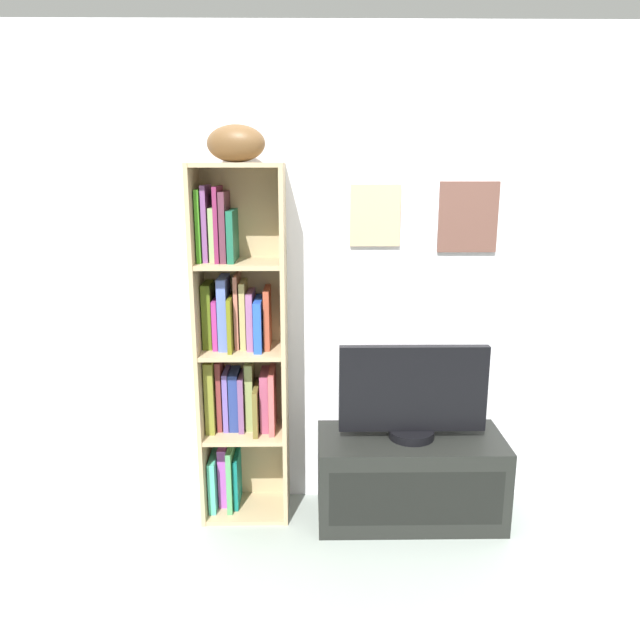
% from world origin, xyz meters
% --- Properties ---
extents(back_wall, '(4.80, 0.08, 2.32)m').
position_xyz_m(back_wall, '(0.00, 1.13, 1.16)').
color(back_wall, silver).
rests_on(back_wall, ground).
extents(bookshelf, '(0.42, 0.29, 1.71)m').
position_xyz_m(bookshelf, '(-0.70, 0.99, 0.83)').
color(bookshelf, tan).
rests_on(bookshelf, ground).
extents(football, '(0.30, 0.23, 0.16)m').
position_xyz_m(football, '(-0.68, 0.95, 1.79)').
color(football, brown).
rests_on(football, bookshelf).
extents(tv_stand, '(0.90, 0.41, 0.42)m').
position_xyz_m(tv_stand, '(0.13, 0.89, 0.21)').
color(tv_stand, black).
rests_on(tv_stand, ground).
extents(television, '(0.70, 0.22, 0.46)m').
position_xyz_m(television, '(0.13, 0.89, 0.65)').
color(television, black).
rests_on(television, tv_stand).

